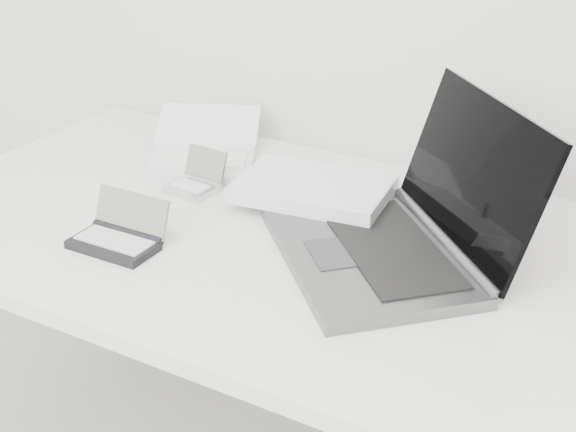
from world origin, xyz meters
The scene contains 5 objects.
desk centered at (0.00, 1.55, 0.68)m, with size 1.60×0.80×0.73m.
laptop_large centered at (0.08, 1.61, 0.77)m, with size 0.63×0.54×0.26m.
netbook_open_white centered at (-0.39, 1.76, 0.75)m, with size 0.34×0.37×0.08m.
pda_silver centered at (-0.31, 1.63, 0.75)m, with size 0.10×0.11×0.08m.
palmtop_charcoal centered at (-0.29, 1.37, 0.75)m, with size 0.15×0.11×0.08m.
Camera 1 is at (0.58, 0.43, 1.40)m, focal length 50.00 mm.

